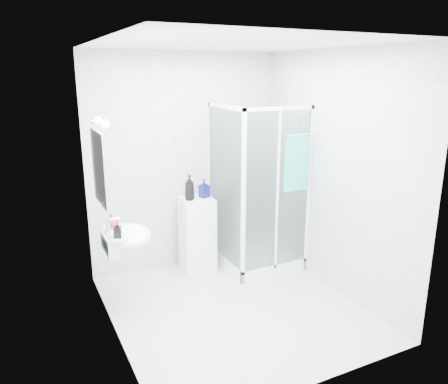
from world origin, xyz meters
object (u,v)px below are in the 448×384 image
shampoo_bottle_b (204,188)px  shampoo_bottle_a (190,188)px  shower_enclosure (254,233)px  storage_cabinet (197,235)px  soap_dispenser_orange (112,221)px  wall_basin (125,237)px  soap_dispenser_black (117,230)px  hand_towel (296,161)px

shampoo_bottle_b → shampoo_bottle_a: bearing=-171.8°
shower_enclosure → shampoo_bottle_a: (-0.75, 0.22, 0.62)m
storage_cabinet → soap_dispenser_orange: bearing=-153.0°
shower_enclosure → shampoo_bottle_b: shower_enclosure is taller
wall_basin → storage_cabinet: bearing=29.3°
soap_dispenser_black → soap_dispenser_orange: bearing=89.5°
hand_towel → shampoo_bottle_b: size_ratio=2.89×
soap_dispenser_orange → storage_cabinet: bearing=22.7°
shower_enclosure → hand_towel: (0.29, -0.40, 0.95)m
soap_dispenser_black → shampoo_bottle_a: bearing=34.9°
shower_enclosure → wall_basin: bearing=-169.2°
shampoo_bottle_a → soap_dispenser_orange: size_ratio=1.97×
soap_dispenser_black → storage_cabinet: bearing=33.4°
hand_towel → shampoo_bottle_a: bearing=149.4°
storage_cabinet → shampoo_bottle_b: 0.58m
soap_dispenser_orange → soap_dispenser_black: (-0.00, -0.27, 0.00)m
shampoo_bottle_a → soap_dispenser_orange: (-1.00, -0.43, -0.13)m
hand_towel → soap_dispenser_black: size_ratio=4.14×
shower_enclosure → storage_cabinet: (-0.66, 0.24, 0.01)m
storage_cabinet → hand_towel: hand_towel is taller
wall_basin → soap_dispenser_black: 0.24m
wall_basin → hand_towel: hand_towel is taller
hand_towel → storage_cabinet: bearing=145.7°
shampoo_bottle_b → soap_dispenser_black: (-1.20, -0.73, -0.09)m
hand_towel → soap_dispenser_black: 2.10m
shower_enclosure → shampoo_bottle_a: bearing=163.9°
shower_enclosure → hand_towel: bearing=-53.9°
wall_basin → storage_cabinet: wall_basin is taller
shower_enclosure → shampoo_bottle_b: (-0.56, 0.25, 0.58)m
shower_enclosure → hand_towel: 1.07m
shampoo_bottle_a → storage_cabinet: bearing=15.3°
wall_basin → soap_dispenser_orange: 0.20m
wall_basin → shampoo_bottle_a: 1.08m
shampoo_bottle_a → wall_basin: bearing=-149.4°
shower_enclosure → shampoo_bottle_a: size_ratio=6.66×
storage_cabinet → shampoo_bottle_a: shampoo_bottle_a is taller
soap_dispenser_orange → shampoo_bottle_a: bearing=23.4°
shampoo_bottle_a → soap_dispenser_black: 1.23m
shampoo_bottle_a → soap_dispenser_orange: shampoo_bottle_a is taller
soap_dispenser_black → shampoo_bottle_b: bearing=31.2°
shower_enclosure → wall_basin: 1.72m
shower_enclosure → shampoo_bottle_b: size_ratio=8.95×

